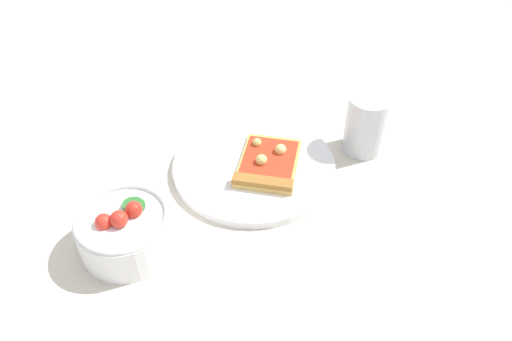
# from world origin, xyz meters

# --- Properties ---
(ground_plane) EXTENTS (2.40, 2.40, 0.00)m
(ground_plane) POSITION_xyz_m (0.00, 0.00, 0.00)
(ground_plane) COLOR beige
(ground_plane) RESTS_ON ground
(plate) EXTENTS (0.27, 0.27, 0.01)m
(plate) POSITION_xyz_m (-0.03, -0.04, 0.01)
(plate) COLOR white
(plate) RESTS_ON ground_plane
(pizza_slice_main) EXTENTS (0.15, 0.12, 0.03)m
(pizza_slice_main) POSITION_xyz_m (-0.05, -0.06, 0.02)
(pizza_slice_main) COLOR #E5B256
(pizza_slice_main) RESTS_ON plate
(salad_bowl) EXTENTS (0.13, 0.13, 0.08)m
(salad_bowl) POSITION_xyz_m (-0.20, 0.14, 0.03)
(salad_bowl) COLOR white
(salad_bowl) RESTS_ON ground_plane
(soda_glass) EXTENTS (0.07, 0.07, 0.11)m
(soda_glass) POSITION_xyz_m (0.02, -0.23, 0.05)
(soda_glass) COLOR silver
(soda_glass) RESTS_ON ground_plane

